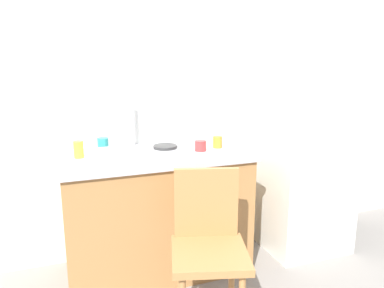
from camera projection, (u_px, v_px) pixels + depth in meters
The scene contains 12 objects.
back_wall at pixel (155, 81), 2.83m from camera, with size 4.80×0.10×2.63m, color silver.
cabinet_base at pixel (156, 215), 2.68m from camera, with size 1.23×0.60×0.82m, color #A87542.
countertop at pixel (155, 155), 2.58m from camera, with size 1.27×0.64×0.04m, color #B7B7BC.
faucet at pixel (133, 125), 2.74m from camera, with size 0.02×0.02×0.30m, color #B7B7BC.
refrigerator at pixel (302, 158), 2.99m from camera, with size 0.61×0.63×1.43m, color silver.
chair at pixel (208, 244), 2.08m from camera, with size 0.49×0.49×0.89m.
dish_tray at pixel (115, 154), 2.45m from camera, with size 0.28×0.20×0.05m, color white.
hotplate at pixel (166, 147), 2.70m from camera, with size 0.17×0.17×0.02m, color #2D2D2D.
cup_teal at pixel (103, 144), 2.62m from camera, with size 0.08×0.08×0.09m, color teal.
cup_yellow at pixel (79, 149), 2.44m from camera, with size 0.06×0.06×0.11m, color yellow.
cup_red at pixel (200, 146), 2.62m from camera, with size 0.08×0.08×0.07m, color red.
cup_orange at pixel (217, 142), 2.71m from camera, with size 0.07×0.07×0.08m, color orange.
Camera 1 is at (-0.71, -1.79, 1.50)m, focal length 35.93 mm.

